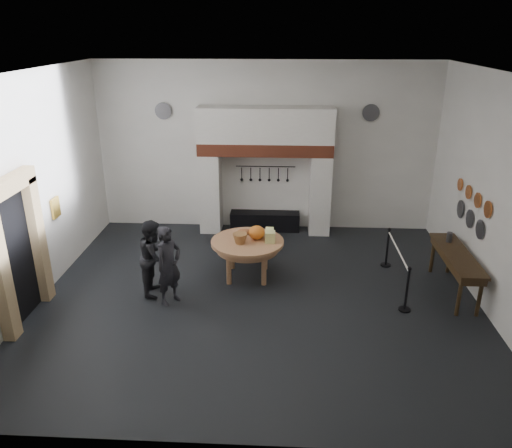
# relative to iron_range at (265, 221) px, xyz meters

# --- Properties ---
(floor) EXTENTS (9.00, 8.00, 0.02)m
(floor) POSITION_rel_iron_range_xyz_m (0.00, -3.72, -0.25)
(floor) COLOR black
(floor) RESTS_ON ground
(ceiling) EXTENTS (9.00, 8.00, 0.02)m
(ceiling) POSITION_rel_iron_range_xyz_m (0.00, -3.72, 4.25)
(ceiling) COLOR silver
(ceiling) RESTS_ON wall_back
(wall_back) EXTENTS (9.00, 0.02, 4.50)m
(wall_back) POSITION_rel_iron_range_xyz_m (0.00, 0.28, 2.00)
(wall_back) COLOR white
(wall_back) RESTS_ON floor
(wall_front) EXTENTS (9.00, 0.02, 4.50)m
(wall_front) POSITION_rel_iron_range_xyz_m (0.00, -7.72, 2.00)
(wall_front) COLOR white
(wall_front) RESTS_ON floor
(wall_left) EXTENTS (0.02, 8.00, 4.50)m
(wall_left) POSITION_rel_iron_range_xyz_m (-4.50, -3.72, 2.00)
(wall_left) COLOR white
(wall_left) RESTS_ON floor
(wall_right) EXTENTS (0.02, 8.00, 4.50)m
(wall_right) POSITION_rel_iron_range_xyz_m (4.50, -3.72, 2.00)
(wall_right) COLOR white
(wall_right) RESTS_ON floor
(chimney_pier_left) EXTENTS (0.55, 0.70, 2.15)m
(chimney_pier_left) POSITION_rel_iron_range_xyz_m (-1.48, -0.07, 0.82)
(chimney_pier_left) COLOR silver
(chimney_pier_left) RESTS_ON floor
(chimney_pier_right) EXTENTS (0.55, 0.70, 2.15)m
(chimney_pier_right) POSITION_rel_iron_range_xyz_m (1.48, -0.07, 0.82)
(chimney_pier_right) COLOR silver
(chimney_pier_right) RESTS_ON floor
(hearth_brick_band) EXTENTS (3.50, 0.72, 0.32)m
(hearth_brick_band) POSITION_rel_iron_range_xyz_m (0.00, -0.07, 2.06)
(hearth_brick_band) COLOR #9E442B
(hearth_brick_band) RESTS_ON chimney_pier_left
(chimney_hood) EXTENTS (3.50, 0.70, 0.90)m
(chimney_hood) POSITION_rel_iron_range_xyz_m (0.00, -0.07, 2.67)
(chimney_hood) COLOR silver
(chimney_hood) RESTS_ON hearth_brick_band
(iron_range) EXTENTS (1.90, 0.45, 0.50)m
(iron_range) POSITION_rel_iron_range_xyz_m (0.00, 0.00, 0.00)
(iron_range) COLOR black
(iron_range) RESTS_ON floor
(utensil_rail) EXTENTS (1.60, 0.02, 0.02)m
(utensil_rail) POSITION_rel_iron_range_xyz_m (0.00, 0.20, 1.50)
(utensil_rail) COLOR black
(utensil_rail) RESTS_ON wall_back
(door_recess) EXTENTS (0.04, 1.10, 2.50)m
(door_recess) POSITION_rel_iron_range_xyz_m (-4.47, -4.72, 1.00)
(door_recess) COLOR black
(door_recess) RESTS_ON floor
(door_jamb_near) EXTENTS (0.22, 0.30, 2.60)m
(door_jamb_near) POSITION_rel_iron_range_xyz_m (-4.38, -5.42, 1.05)
(door_jamb_near) COLOR tan
(door_jamb_near) RESTS_ON floor
(door_jamb_far) EXTENTS (0.22, 0.30, 2.60)m
(door_jamb_far) POSITION_rel_iron_range_xyz_m (-4.38, -4.02, 1.05)
(door_jamb_far) COLOR tan
(door_jamb_far) RESTS_ON floor
(door_lintel) EXTENTS (0.22, 1.70, 0.30)m
(door_lintel) POSITION_rel_iron_range_xyz_m (-4.38, -4.72, 2.40)
(door_lintel) COLOR tan
(door_lintel) RESTS_ON door_jamb_near
(wall_plaque) EXTENTS (0.05, 0.34, 0.44)m
(wall_plaque) POSITION_rel_iron_range_xyz_m (-4.45, -2.92, 1.35)
(wall_plaque) COLOR gold
(wall_plaque) RESTS_ON wall_left
(work_table) EXTENTS (1.73, 1.73, 0.07)m
(work_table) POSITION_rel_iron_range_xyz_m (-0.28, -2.82, 0.59)
(work_table) COLOR tan
(work_table) RESTS_ON floor
(pumpkin) EXTENTS (0.36, 0.36, 0.31)m
(pumpkin) POSITION_rel_iron_range_xyz_m (-0.08, -2.72, 0.78)
(pumpkin) COLOR orange
(pumpkin) RESTS_ON work_table
(cheese_block_big) EXTENTS (0.22, 0.22, 0.24)m
(cheese_block_big) POSITION_rel_iron_range_xyz_m (0.22, -2.87, 0.74)
(cheese_block_big) COLOR #D5D680
(cheese_block_big) RESTS_ON work_table
(cheese_block_small) EXTENTS (0.18, 0.18, 0.20)m
(cheese_block_small) POSITION_rel_iron_range_xyz_m (0.20, -2.57, 0.72)
(cheese_block_small) COLOR #FDFF98
(cheese_block_small) RESTS_ON work_table
(wicker_basket) EXTENTS (0.34, 0.34, 0.22)m
(wicker_basket) POSITION_rel_iron_range_xyz_m (-0.43, -2.97, 0.73)
(wicker_basket) COLOR olive
(wicker_basket) RESTS_ON work_table
(bread_loaf) EXTENTS (0.31, 0.18, 0.13)m
(bread_loaf) POSITION_rel_iron_range_xyz_m (-0.38, -2.47, 0.69)
(bread_loaf) COLOR #AA683C
(bread_loaf) RESTS_ON work_table
(visitor_near) EXTENTS (0.67, 0.72, 1.65)m
(visitor_near) POSITION_rel_iron_range_xyz_m (-1.78, -4.03, 0.57)
(visitor_near) COLOR black
(visitor_near) RESTS_ON floor
(visitor_far) EXTENTS (0.65, 0.81, 1.62)m
(visitor_far) POSITION_rel_iron_range_xyz_m (-2.18, -3.63, 0.56)
(visitor_far) COLOR black
(visitor_far) RESTS_ON floor
(side_table) EXTENTS (0.55, 2.20, 0.06)m
(side_table) POSITION_rel_iron_range_xyz_m (4.10, -3.31, 0.62)
(side_table) COLOR #362513
(side_table) RESTS_ON floor
(pewter_jug) EXTENTS (0.12, 0.12, 0.22)m
(pewter_jug) POSITION_rel_iron_range_xyz_m (4.10, -2.71, 0.76)
(pewter_jug) COLOR #4A4A4F
(pewter_jug) RESTS_ON side_table
(copper_pan_a) EXTENTS (0.03, 0.34, 0.34)m
(copper_pan_a) POSITION_rel_iron_range_xyz_m (4.46, -3.52, 1.70)
(copper_pan_a) COLOR #C6662D
(copper_pan_a) RESTS_ON wall_right
(copper_pan_b) EXTENTS (0.03, 0.32, 0.32)m
(copper_pan_b) POSITION_rel_iron_range_xyz_m (4.46, -2.97, 1.70)
(copper_pan_b) COLOR #C6662D
(copper_pan_b) RESTS_ON wall_right
(copper_pan_c) EXTENTS (0.03, 0.30, 0.30)m
(copper_pan_c) POSITION_rel_iron_range_xyz_m (4.46, -2.42, 1.70)
(copper_pan_c) COLOR #C6662D
(copper_pan_c) RESTS_ON wall_right
(copper_pan_d) EXTENTS (0.03, 0.28, 0.28)m
(copper_pan_d) POSITION_rel_iron_range_xyz_m (4.46, -1.87, 1.70)
(copper_pan_d) COLOR #C6662D
(copper_pan_d) RESTS_ON wall_right
(pewter_plate_left) EXTENTS (0.03, 0.40, 0.40)m
(pewter_plate_left) POSITION_rel_iron_range_xyz_m (4.46, -3.32, 1.20)
(pewter_plate_left) COLOR #4C4C51
(pewter_plate_left) RESTS_ON wall_right
(pewter_plate_mid) EXTENTS (0.03, 0.40, 0.40)m
(pewter_plate_mid) POSITION_rel_iron_range_xyz_m (4.46, -2.72, 1.20)
(pewter_plate_mid) COLOR #4C4C51
(pewter_plate_mid) RESTS_ON wall_right
(pewter_plate_right) EXTENTS (0.03, 0.40, 0.40)m
(pewter_plate_right) POSITION_rel_iron_range_xyz_m (4.46, -2.12, 1.20)
(pewter_plate_right) COLOR #4C4C51
(pewter_plate_right) RESTS_ON wall_right
(pewter_plate_back_left) EXTENTS (0.44, 0.03, 0.44)m
(pewter_plate_back_left) POSITION_rel_iron_range_xyz_m (-2.70, 0.24, 2.95)
(pewter_plate_back_left) COLOR #4C4C51
(pewter_plate_back_left) RESTS_ON wall_back
(pewter_plate_back_right) EXTENTS (0.44, 0.03, 0.44)m
(pewter_plate_back_right) POSITION_rel_iron_range_xyz_m (2.70, 0.24, 2.95)
(pewter_plate_back_right) COLOR #4C4C51
(pewter_plate_back_right) RESTS_ON wall_back
(barrier_post_near) EXTENTS (0.05, 0.05, 0.90)m
(barrier_post_near) POSITION_rel_iron_range_xyz_m (2.94, -4.11, 0.20)
(barrier_post_near) COLOR black
(barrier_post_near) RESTS_ON floor
(barrier_post_far) EXTENTS (0.05, 0.05, 0.90)m
(barrier_post_far) POSITION_rel_iron_range_xyz_m (2.94, -2.11, 0.20)
(barrier_post_far) COLOR black
(barrier_post_far) RESTS_ON floor
(barrier_rope) EXTENTS (0.04, 2.00, 0.04)m
(barrier_rope) POSITION_rel_iron_range_xyz_m (2.94, -3.11, 0.60)
(barrier_rope) COLOR white
(barrier_rope) RESTS_ON barrier_post_near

